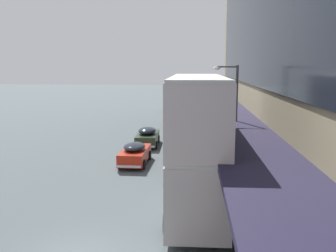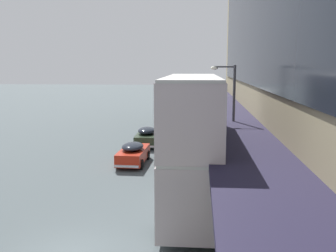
% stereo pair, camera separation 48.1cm
% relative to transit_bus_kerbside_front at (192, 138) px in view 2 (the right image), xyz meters
% --- Properties ---
extents(transit_bus_kerbside_front, '(2.69, 9.66, 6.16)m').
position_rel_transit_bus_kerbside_front_xyz_m(transit_bus_kerbside_front, '(0.00, 0.00, 0.00)').
color(transit_bus_kerbside_front, beige).
rests_on(transit_bus_kerbside_front, ground).
extents(transit_bus_kerbside_rear, '(2.83, 9.86, 3.42)m').
position_rel_transit_bus_kerbside_front_xyz_m(transit_bus_kerbside_rear, '(-0.31, 33.29, -1.36)').
color(transit_bus_kerbside_rear, tan).
rests_on(transit_bus_kerbside_rear, ground).
extents(sedan_far_back, '(1.86, 4.37, 1.59)m').
position_rel_transit_bus_kerbside_front_xyz_m(sedan_far_back, '(-4.02, 13.47, -2.54)').
color(sedan_far_back, '#243220').
rests_on(sedan_far_back, ground).
extents(sedan_trailing_near, '(1.87, 4.37, 1.40)m').
position_rel_transit_bus_kerbside_front_xyz_m(sedan_trailing_near, '(-3.28, 50.66, -2.62)').
color(sedan_trailing_near, olive).
rests_on(sedan_trailing_near, ground).
extents(sedan_lead_mid, '(1.94, 4.58, 1.54)m').
position_rel_transit_bus_kerbside_front_xyz_m(sedan_lead_mid, '(-3.44, 36.79, -2.55)').
color(sedan_lead_mid, navy).
rests_on(sedan_lead_mid, ground).
extents(sedan_oncoming_front, '(2.05, 4.56, 1.56)m').
position_rel_transit_bus_kerbside_front_xyz_m(sedan_oncoming_front, '(0.10, 43.57, -2.56)').
color(sedan_oncoming_front, '#B01A21').
rests_on(sedan_oncoming_front, ground).
extents(sedan_lead_near, '(1.87, 4.27, 1.50)m').
position_rel_transit_bus_kerbside_front_xyz_m(sedan_lead_near, '(-4.13, 7.48, -2.57)').
color(sedan_lead_near, '#B42614').
rests_on(sedan_lead_near, ground).
extents(pedestrian_at_kerb, '(0.33, 0.62, 1.86)m').
position_rel_transit_bus_kerbside_front_xyz_m(pedestrian_at_kerb, '(3.64, 2.40, -2.14)').
color(pedestrian_at_kerb, black).
rests_on(pedestrian_at_kerb, sidewalk_kerb).
extents(street_lamp, '(1.50, 0.28, 6.52)m').
position_rel_transit_bus_kerbside_front_xyz_m(street_lamp, '(2.18, 5.31, 0.64)').
color(street_lamp, '#4C4C51').
rests_on(street_lamp, sidewalk_kerb).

